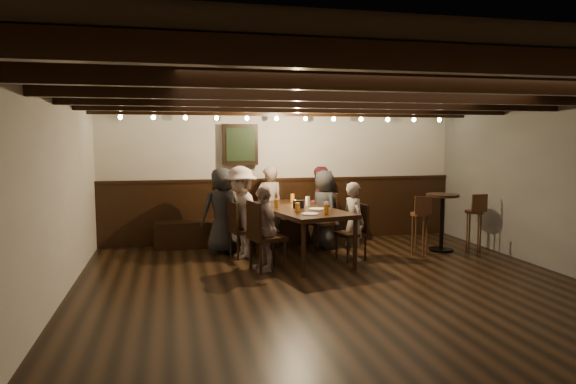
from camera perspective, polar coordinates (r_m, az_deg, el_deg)
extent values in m
plane|color=black|center=(6.24, 6.52, -11.40)|extent=(7.00, 7.00, 0.00)
plane|color=black|center=(5.98, 6.80, 11.13)|extent=(7.00, 7.00, 0.00)
plane|color=beige|center=(9.35, -0.52, 1.94)|extent=(6.50, 0.00, 6.50)
plane|color=beige|center=(5.79, -25.32, -1.14)|extent=(0.00, 7.00, 7.00)
cube|color=black|center=(9.38, -0.47, -2.04)|extent=(6.50, 0.08, 1.10)
cube|color=black|center=(9.04, -5.08, -4.46)|extent=(3.00, 0.45, 0.45)
cube|color=black|center=(9.09, -5.34, 5.27)|extent=(0.62, 0.12, 0.72)
cube|color=black|center=(9.02, -5.29, 5.27)|extent=(0.50, 0.02, 0.58)
cube|color=black|center=(3.39, 23.93, 13.09)|extent=(6.50, 0.10, 0.16)
cube|color=black|center=(4.38, 14.63, 11.69)|extent=(6.50, 0.10, 0.16)
cube|color=black|center=(5.43, 8.89, 10.67)|extent=(6.50, 0.10, 0.16)
cube|color=black|center=(6.52, 5.05, 9.92)|extent=(6.50, 0.10, 0.16)
cube|color=black|center=(7.63, 2.34, 9.37)|extent=(6.50, 0.10, 0.16)
cube|color=black|center=(8.75, 0.32, 8.94)|extent=(6.50, 0.10, 0.16)
sphere|color=#FFE099|center=(8.53, -18.13, 7.91)|extent=(0.07, 0.07, 0.07)
sphere|color=#FFE099|center=(8.52, -8.78, 8.14)|extent=(0.07, 0.07, 0.07)
sphere|color=#FFE099|center=(8.73, 0.35, 8.16)|extent=(0.07, 0.07, 0.07)
sphere|color=#FFE099|center=(9.14, 8.86, 7.99)|extent=(0.07, 0.07, 0.07)
sphere|color=#FFE099|center=(9.73, 16.47, 7.69)|extent=(0.07, 0.07, 0.07)
cube|color=black|center=(7.90, 0.99, -1.99)|extent=(1.42, 2.28, 0.06)
cylinder|color=black|center=(6.91, 1.72, -6.49)|extent=(0.06, 0.06, 0.73)
cylinder|color=black|center=(8.69, -4.46, -3.93)|extent=(0.06, 0.06, 0.73)
cylinder|color=black|center=(7.33, 7.47, -5.82)|extent=(0.06, 0.06, 0.73)
cylinder|color=black|center=(9.03, 0.43, -3.54)|extent=(0.06, 0.06, 0.73)
cube|color=black|center=(8.08, -4.91, -4.34)|extent=(0.48, 0.48, 0.05)
cube|color=black|center=(7.98, -6.14, -2.71)|extent=(0.13, 0.40, 0.44)
cube|color=black|center=(7.25, -2.32, -5.10)|extent=(0.54, 0.54, 0.05)
cube|color=black|center=(7.13, -3.83, -3.07)|extent=(0.15, 0.45, 0.49)
cube|color=black|center=(8.67, 3.75, -3.40)|extent=(0.52, 0.52, 0.05)
cube|color=black|center=(8.73, 4.87, -1.61)|extent=(0.14, 0.43, 0.47)
cube|color=black|center=(7.92, 7.01, -4.63)|extent=(0.47, 0.47, 0.05)
cube|color=black|center=(7.98, 8.10, -2.83)|extent=(0.13, 0.39, 0.43)
imported|color=#242527|center=(8.38, -7.32, -2.02)|extent=(0.77, 0.59, 1.40)
imported|color=gray|center=(8.85, -2.12, -1.58)|extent=(0.57, 0.44, 1.39)
imported|color=#571E26|center=(9.12, 3.44, -1.44)|extent=(0.76, 0.66, 1.36)
imported|color=#AF9C94|center=(8.01, -5.27, -2.24)|extent=(0.73, 1.02, 1.43)
imported|color=gray|center=(7.21, -2.69, -4.07)|extent=(0.45, 0.75, 1.20)
imported|color=#262729|center=(8.66, 4.05, -1.96)|extent=(0.56, 0.73, 1.33)
imported|color=gray|center=(7.92, 7.33, -3.23)|extent=(0.38, 0.49, 1.20)
cylinder|color=#BF7219|center=(8.40, -2.89, -0.82)|extent=(0.07, 0.07, 0.14)
cylinder|color=#BF7219|center=(8.58, 0.49, -0.67)|extent=(0.07, 0.07, 0.14)
cylinder|color=#BF7219|center=(7.85, -1.29, -1.29)|extent=(0.07, 0.07, 0.14)
cylinder|color=silver|center=(8.20, 2.22, -0.98)|extent=(0.07, 0.07, 0.14)
cylinder|color=#BF7219|center=(7.39, 1.07, -1.74)|extent=(0.07, 0.07, 0.14)
cylinder|color=silver|center=(7.51, 4.27, -1.64)|extent=(0.07, 0.07, 0.14)
cylinder|color=#BF7219|center=(7.22, 4.25, -1.95)|extent=(0.07, 0.07, 0.14)
cylinder|color=white|center=(7.22, 2.48, -2.44)|extent=(0.24, 0.24, 0.01)
cylinder|color=white|center=(7.72, 3.20, -1.89)|extent=(0.24, 0.24, 0.01)
cube|color=black|center=(7.85, 1.16, -1.37)|extent=(0.15, 0.10, 0.12)
cylinder|color=beige|center=(8.21, 0.78, -1.28)|extent=(0.05, 0.05, 0.05)
cylinder|color=black|center=(8.94, 16.63, -6.16)|extent=(0.39, 0.39, 0.04)
cylinder|color=black|center=(8.86, 16.72, -3.34)|extent=(0.06, 0.06, 0.89)
cylinder|color=black|center=(8.80, 16.81, -0.35)|extent=(0.53, 0.53, 0.04)
cylinder|color=#361D11|center=(8.42, 14.46, -2.40)|extent=(0.30, 0.30, 0.04)
cube|color=#361D11|center=(8.26, 14.79, -1.44)|extent=(0.27, 0.07, 0.29)
cylinder|color=#361D11|center=(8.96, 20.01, -2.07)|extent=(0.30, 0.30, 0.04)
cube|color=#361D11|center=(8.82, 20.52, -1.16)|extent=(0.27, 0.04, 0.29)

